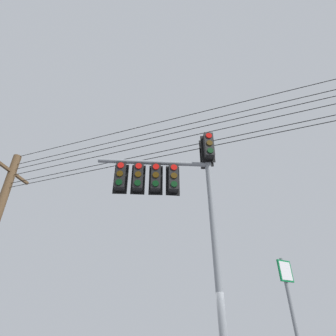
{
  "coord_description": "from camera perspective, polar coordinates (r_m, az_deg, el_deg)",
  "views": [
    {
      "loc": [
        8.22,
        -0.89,
        1.61
      ],
      "look_at": [
        0.71,
        -1.15,
        6.16
      ],
      "focal_mm": 29.14,
      "sensor_mm": 36.0,
      "label": 1
    }
  ],
  "objects": [
    {
      "name": "route_sign_primary",
      "position": [
        6.36,
        24.89,
        -26.74
      ],
      "size": [
        0.23,
        0.34,
        2.96
      ],
      "color": "slate",
      "rests_on": "ground"
    },
    {
      "name": "overhead_wire_span",
      "position": [
        9.82,
        12.86,
        8.96
      ],
      "size": [
        6.13,
        18.74,
        1.66
      ],
      "color": "black"
    },
    {
      "name": "signal_mast_assembly",
      "position": [
        8.45,
        2.35,
        -4.54
      ],
      "size": [
        0.98,
        3.79,
        7.42
      ],
      "color": "gray",
      "rests_on": "ground"
    }
  ]
}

